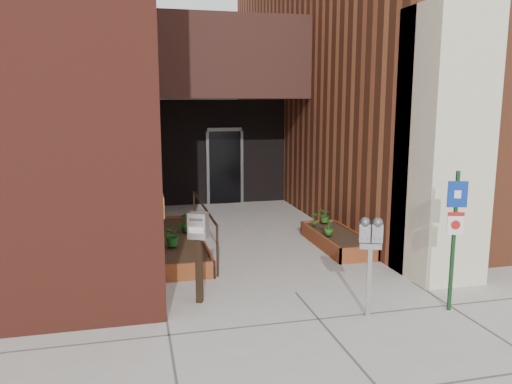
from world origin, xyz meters
TOP-DOWN VIEW (x-y plane):
  - ground at (0.00, 0.00)m, footprint 80.00×80.00m
  - architecture at (-0.18, 6.89)m, footprint 20.00×14.60m
  - planter_left at (-1.55, 2.70)m, footprint 0.90×3.60m
  - planter_right at (1.60, 2.20)m, footprint 0.80×2.20m
  - handrail at (-1.05, 2.65)m, footprint 0.04×3.34m
  - parking_meter at (0.69, -1.06)m, footprint 0.32×0.21m
  - sign_post at (1.90, -1.15)m, footprint 0.27×0.10m
  - payment_dropbox at (-1.49, -0.02)m, footprint 0.32×0.29m
  - shrub_left_a at (-1.71, 2.01)m, footprint 0.51×0.51m
  - shrub_left_b at (-1.25, 2.76)m, footprint 0.27×0.27m
  - shrub_left_c at (-1.36, 3.05)m, footprint 0.25×0.25m
  - shrub_left_d at (-1.80, 4.30)m, footprint 0.25×0.25m
  - shrub_right_a at (1.35, 2.03)m, footprint 0.23×0.23m
  - shrub_right_b at (1.35, 2.80)m, footprint 0.19×0.19m
  - shrub_right_c at (1.67, 3.06)m, footprint 0.42×0.42m

SIDE VIEW (x-z plane):
  - ground at x=0.00m, z-range 0.00..0.00m
  - planter_left at x=-1.55m, z-range -0.02..0.28m
  - planter_right at x=1.60m, z-range -0.02..0.28m
  - shrub_right_b at x=1.35m, z-range 0.30..0.60m
  - shrub_right_a at x=1.35m, z-range 0.30..0.63m
  - shrub_right_c at x=1.67m, z-range 0.30..0.64m
  - shrub_left_b at x=-1.25m, z-range 0.30..0.64m
  - shrub_left_d at x=-1.80m, z-range 0.30..0.65m
  - shrub_left_c at x=-1.36m, z-range 0.30..0.68m
  - shrub_left_a at x=-1.71m, z-range 0.30..0.71m
  - handrail at x=-1.05m, z-range 0.30..1.20m
  - payment_dropbox at x=-1.49m, z-range 0.30..1.64m
  - parking_meter at x=0.69m, z-range 0.38..1.77m
  - sign_post at x=1.90m, z-range 0.23..2.21m
  - architecture at x=-0.18m, z-range -0.02..9.98m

